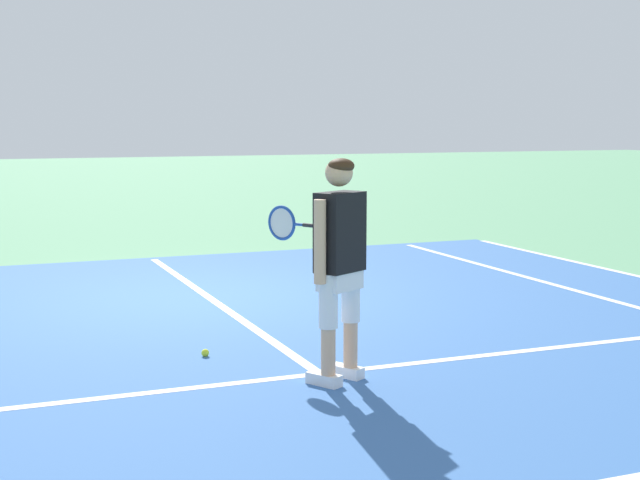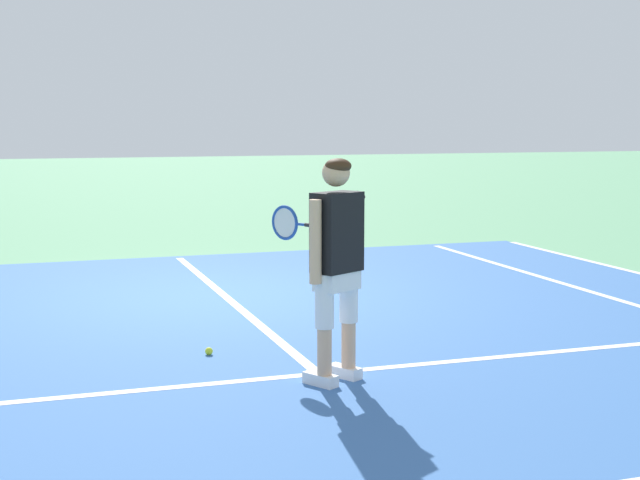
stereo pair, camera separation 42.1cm
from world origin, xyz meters
name	(u,v)px [view 1 (the left image)]	position (x,y,z in m)	size (l,w,h in m)	color
ground_plane	(210,298)	(0.00, 0.00, 0.00)	(80.00, 80.00, 0.00)	#609E70
court_inner_surface	(248,324)	(0.00, -1.44, 0.00)	(10.98, 9.41, 0.00)	#3866A8
line_service	(320,374)	(0.00, -3.34, 0.00)	(8.23, 0.10, 0.01)	white
line_centre_service	(213,300)	(0.00, -0.14, 0.00)	(0.10, 6.40, 0.01)	white
line_singles_right	(590,294)	(4.12, -1.44, 0.00)	(0.10, 9.01, 0.01)	white
tennis_player	(337,254)	(0.05, -3.56, 0.99)	(0.55, 1.23, 1.71)	white
tennis_ball_near_feet	(205,353)	(-0.70, -2.48, 0.03)	(0.07, 0.07, 0.07)	#CCE02D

